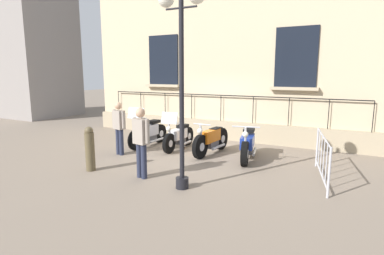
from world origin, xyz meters
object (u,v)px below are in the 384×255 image
(lamppost, at_px, (181,57))
(pedestrian_walking, at_px, (119,126))
(pedestrian_standing, at_px, (141,139))
(motorcycle_orange, at_px, (211,140))
(bollard, at_px, (90,149))
(motorcycle_blue, at_px, (248,145))
(motorcycle_silver, at_px, (148,133))
(motorcycle_white, at_px, (179,136))
(crowd_barrier, at_px, (322,157))

(lamppost, height_order, pedestrian_walking, lamppost)
(pedestrian_walking, bearing_deg, pedestrian_standing, 53.37)
(motorcycle_orange, height_order, pedestrian_walking, pedestrian_walking)
(pedestrian_standing, bearing_deg, lamppost, 83.47)
(lamppost, distance_m, bollard, 3.49)
(motorcycle_blue, bearing_deg, pedestrian_standing, -31.88)
(motorcycle_silver, xyz_separation_m, motorcycle_white, (-0.13, 1.13, -0.03))
(lamppost, xyz_separation_m, pedestrian_standing, (-0.14, -1.19, -1.85))
(pedestrian_standing, bearing_deg, motorcycle_blue, 148.12)
(motorcycle_orange, distance_m, bollard, 3.61)
(motorcycle_orange, height_order, motorcycle_blue, motorcycle_blue)
(bollard, bearing_deg, motorcycle_silver, -173.94)
(crowd_barrier, bearing_deg, motorcycle_white, -102.72)
(bollard, relative_size, pedestrian_standing, 0.68)
(motorcycle_silver, height_order, lamppost, lamppost)
(pedestrian_walking, bearing_deg, motorcycle_white, 139.84)
(motorcycle_blue, bearing_deg, bollard, -47.84)
(motorcycle_white, bearing_deg, pedestrian_standing, 13.30)
(motorcycle_white, bearing_deg, bollard, -15.22)
(pedestrian_standing, relative_size, pedestrian_walking, 1.04)
(motorcycle_silver, xyz_separation_m, motorcycle_blue, (-0.00, 3.52, -0.02))
(motorcycle_orange, distance_m, pedestrian_walking, 2.84)
(bollard, xyz_separation_m, pedestrian_standing, (-0.16, 1.50, 0.37))
(lamppost, bearing_deg, pedestrian_standing, -96.53)
(motorcycle_silver, relative_size, pedestrian_standing, 1.18)
(motorcycle_silver, distance_m, crowd_barrier, 5.67)
(motorcycle_blue, height_order, pedestrian_standing, pedestrian_standing)
(pedestrian_standing, height_order, pedestrian_walking, pedestrian_standing)
(bollard, bearing_deg, pedestrian_standing, 96.22)
(motorcycle_silver, bearing_deg, motorcycle_orange, 91.85)
(motorcycle_blue, xyz_separation_m, lamppost, (2.88, -0.52, 2.37))
(motorcycle_blue, bearing_deg, motorcycle_white, -93.09)
(motorcycle_orange, distance_m, motorcycle_blue, 1.19)
(motorcycle_silver, bearing_deg, pedestrian_standing, 33.47)
(motorcycle_orange, relative_size, bollard, 1.79)
(bollard, height_order, pedestrian_standing, pedestrian_standing)
(lamppost, relative_size, bollard, 3.59)
(motorcycle_orange, relative_size, motorcycle_blue, 1.00)
(pedestrian_standing, bearing_deg, crowd_barrier, 116.16)
(motorcycle_blue, distance_m, pedestrian_walking, 3.88)
(motorcycle_blue, xyz_separation_m, pedestrian_walking, (1.33, -3.61, 0.48))
(lamppost, distance_m, pedestrian_standing, 2.20)
(lamppost, bearing_deg, motorcycle_orange, -167.25)
(motorcycle_blue, relative_size, pedestrian_walking, 1.28)
(motorcycle_silver, height_order, bollard, motorcycle_silver)
(motorcycle_orange, height_order, bollard, bollard)
(motorcycle_white, xyz_separation_m, lamppost, (3.01, 1.87, 2.38))
(pedestrian_standing, bearing_deg, bollard, -83.78)
(motorcycle_white, xyz_separation_m, crowd_barrier, (1.01, 4.47, 0.14))
(lamppost, distance_m, crowd_barrier, 3.97)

